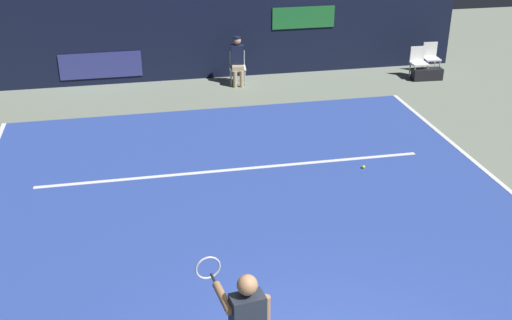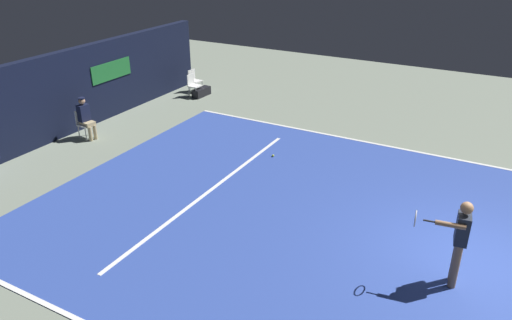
{
  "view_description": "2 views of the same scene",
  "coord_description": "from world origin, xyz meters",
  "px_view_note": "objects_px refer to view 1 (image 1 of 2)",
  "views": [
    {
      "loc": [
        -1.84,
        -4.82,
        5.55
      ],
      "look_at": [
        0.21,
        5.15,
        0.73
      ],
      "focal_mm": 44.18,
      "sensor_mm": 36.0,
      "label": 1
    },
    {
      "loc": [
        -8.99,
        0.05,
        5.95
      ],
      "look_at": [
        0.3,
        5.15,
        0.97
      ],
      "focal_mm": 34.59,
      "sensor_mm": 36.0,
      "label": 2
    }
  ],
  "objects_px": {
    "courtside_chair_near": "(418,61)",
    "equipment_bag": "(427,74)",
    "line_judge_on_chair": "(238,60)",
    "tennis_ball": "(363,167)",
    "courtside_chair_far": "(431,56)"
  },
  "relations": [
    {
      "from": "line_judge_on_chair",
      "to": "courtside_chair_far",
      "type": "distance_m",
      "value": 5.64
    },
    {
      "from": "line_judge_on_chair",
      "to": "tennis_ball",
      "type": "relative_size",
      "value": 19.41
    },
    {
      "from": "courtside_chair_near",
      "to": "courtside_chair_far",
      "type": "distance_m",
      "value": 0.66
    },
    {
      "from": "equipment_bag",
      "to": "courtside_chair_near",
      "type": "bearing_deg",
      "value": 135.7
    },
    {
      "from": "line_judge_on_chair",
      "to": "courtside_chair_near",
      "type": "xyz_separation_m",
      "value": [
        5.09,
        -0.44,
        -0.18
      ]
    },
    {
      "from": "equipment_bag",
      "to": "line_judge_on_chair",
      "type": "bearing_deg",
      "value": 175.97
    },
    {
      "from": "line_judge_on_chair",
      "to": "equipment_bag",
      "type": "relative_size",
      "value": 1.57
    },
    {
      "from": "courtside_chair_far",
      "to": "tennis_ball",
      "type": "xyz_separation_m",
      "value": [
        -4.11,
        -5.64,
        -0.46
      ]
    },
    {
      "from": "courtside_chair_far",
      "to": "equipment_bag",
      "type": "relative_size",
      "value": 1.05
    },
    {
      "from": "courtside_chair_far",
      "to": "equipment_bag",
      "type": "height_order",
      "value": "courtside_chair_far"
    },
    {
      "from": "line_judge_on_chair",
      "to": "tennis_ball",
      "type": "height_order",
      "value": "line_judge_on_chair"
    },
    {
      "from": "courtside_chair_near",
      "to": "equipment_bag",
      "type": "height_order",
      "value": "courtside_chair_near"
    },
    {
      "from": "line_judge_on_chair",
      "to": "tennis_ball",
      "type": "bearing_deg",
      "value": -75.05
    },
    {
      "from": "line_judge_on_chair",
      "to": "equipment_bag",
      "type": "xyz_separation_m",
      "value": [
        5.29,
        -0.65,
        -0.53
      ]
    },
    {
      "from": "line_judge_on_chair",
      "to": "courtside_chair_far",
      "type": "height_order",
      "value": "line_judge_on_chair"
    }
  ]
}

